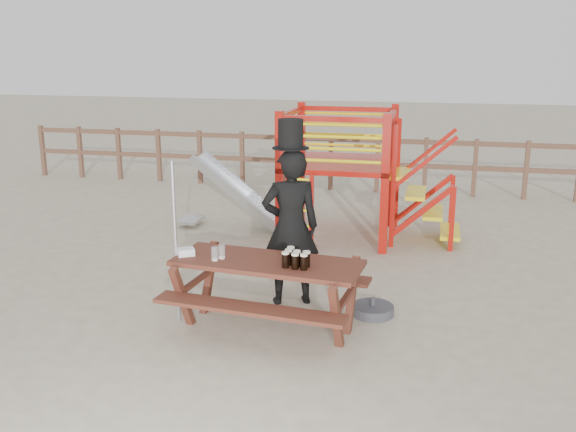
% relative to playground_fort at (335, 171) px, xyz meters
% --- Properties ---
extents(ground, '(60.00, 60.00, 0.00)m').
position_rel_playground_fort_xyz_m(ground, '(-0.12, -3.58, -1.07)').
color(ground, '#BDB093').
rests_on(ground, ground).
extents(back_fence, '(15.09, 0.09, 1.20)m').
position_rel_playground_fort_xyz_m(back_fence, '(-0.12, 3.42, -0.34)').
color(back_fence, brown).
rests_on(back_fence, ground).
extents(playground_fort, '(4.71, 1.84, 2.10)m').
position_rel_playground_fort_xyz_m(playground_fort, '(0.00, 0.00, 0.00)').
color(playground_fort, '#AD130B').
rests_on(playground_fort, ground).
extents(picnic_table, '(2.17, 1.60, 0.79)m').
position_rel_playground_fort_xyz_m(picnic_table, '(-0.13, -3.75, -0.57)').
color(picnic_table, maroon).
rests_on(picnic_table, ground).
extents(man_with_hat, '(0.81, 0.68, 2.23)m').
position_rel_playground_fort_xyz_m(man_with_hat, '(-0.05, -2.96, -0.07)').
color(man_with_hat, black).
rests_on(man_with_hat, ground).
extents(metal_pole, '(0.04, 0.04, 1.85)m').
position_rel_playground_fort_xyz_m(metal_pole, '(-1.17, -3.78, -0.15)').
color(metal_pole, '#B2B2B7').
rests_on(metal_pole, ground).
extents(parasol_base, '(0.49, 0.49, 0.21)m').
position_rel_playground_fort_xyz_m(parasol_base, '(0.97, -3.12, -1.01)').
color(parasol_base, '#3A3A40').
rests_on(parasol_base, ground).
extents(paper_bag, '(0.23, 0.21, 0.08)m').
position_rel_playground_fort_xyz_m(paper_bag, '(-1.06, -3.78, -0.24)').
color(paper_bag, white).
rests_on(paper_bag, picnic_table).
extents(stout_pints, '(0.29, 0.29, 0.17)m').
position_rel_playground_fort_xyz_m(stout_pints, '(0.21, -3.87, -0.20)').
color(stout_pints, black).
rests_on(stout_pints, picnic_table).
extents(empty_glasses, '(0.13, 0.16, 0.15)m').
position_rel_playground_fort_xyz_m(empty_glasses, '(-0.66, -3.83, -0.21)').
color(empty_glasses, silver).
rests_on(empty_glasses, picnic_table).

